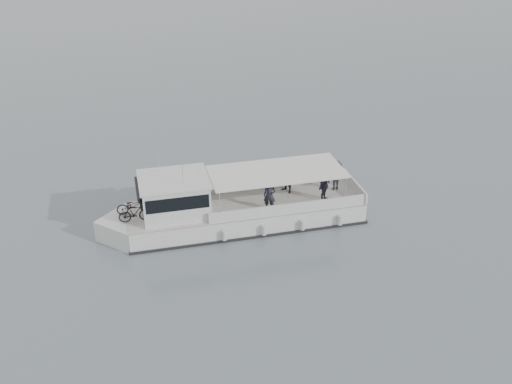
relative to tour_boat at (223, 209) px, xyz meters
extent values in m
plane|color=slate|center=(3.87, 2.58, -0.88)|extent=(1400.00, 1400.00, 0.00)
cube|color=white|center=(1.12, -0.04, -0.46)|extent=(11.32, 3.41, 1.22)
cube|color=white|center=(-4.49, 0.17, -0.46)|extent=(3.04, 3.04, 1.22)
cube|color=beige|center=(1.12, -0.04, 0.15)|extent=(11.32, 3.41, 0.06)
cube|color=black|center=(1.12, -0.04, -0.84)|extent=(11.51, 3.53, 0.17)
cube|color=white|center=(2.85, 1.33, 0.43)|extent=(7.48, 0.37, 0.56)
cube|color=white|center=(2.75, -1.55, 0.43)|extent=(7.48, 0.37, 0.56)
cube|color=white|center=(6.68, -0.25, 0.43)|extent=(0.21, 2.99, 0.56)
cube|color=white|center=(-2.24, 0.08, 0.99)|extent=(3.08, 2.63, 1.68)
cube|color=black|center=(-3.69, 0.14, 1.13)|extent=(0.61, 2.35, 1.08)
cube|color=black|center=(-2.24, 0.08, 1.27)|extent=(2.90, 2.66, 0.65)
cube|color=white|center=(-2.24, 0.08, 1.88)|extent=(3.28, 2.83, 0.09)
cube|color=silver|center=(2.61, -0.10, 1.69)|extent=(6.46, 3.04, 0.07)
cylinder|color=silver|center=(-0.43, -1.30, 0.92)|extent=(0.06, 0.06, 1.54)
cylinder|color=silver|center=(-0.33, 1.32, 0.92)|extent=(0.06, 0.06, 1.54)
cylinder|color=silver|center=(5.55, -1.52, 0.92)|extent=(0.06, 0.06, 1.54)
cylinder|color=silver|center=(5.65, 1.10, 0.92)|extent=(0.06, 0.06, 1.54)
cylinder|color=silver|center=(-2.77, 0.94, 3.09)|extent=(0.03, 0.03, 2.43)
cylinder|color=silver|center=(-1.90, -0.59, 2.90)|extent=(0.03, 0.03, 2.06)
cylinder|color=#BABBC1|center=(-0.34, -1.64, -0.41)|extent=(0.23, 0.23, 0.47)
cylinder|color=#BABBC1|center=(1.52, -1.71, -0.41)|extent=(0.23, 0.23, 0.47)
cylinder|color=#BABBC1|center=(3.39, -1.78, -0.41)|extent=(0.23, 0.23, 0.47)
cylinder|color=#BABBC1|center=(5.26, -1.84, -0.41)|extent=(0.23, 0.23, 0.47)
imported|color=black|center=(-4.10, 0.53, 0.57)|extent=(1.62, 0.62, 0.84)
imported|color=black|center=(-4.13, -0.22, 0.59)|extent=(1.49, 0.47, 0.89)
imported|color=#242530|center=(2.02, -0.92, 0.93)|extent=(0.68, 0.58, 1.57)
imported|color=#242530|center=(3.38, 0.53, 0.93)|extent=(0.86, 0.94, 1.57)
imported|color=#242530|center=(4.83, -0.74, 0.93)|extent=(0.96, 0.87, 1.57)
imported|color=#242530|center=(5.80, 0.15, 0.93)|extent=(1.03, 0.60, 1.57)
camera|label=1|loc=(-5.02, -23.09, 13.51)|focal=40.00mm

